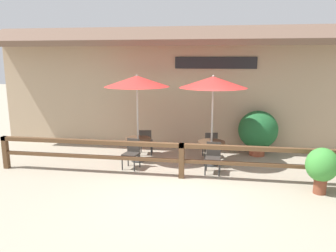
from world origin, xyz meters
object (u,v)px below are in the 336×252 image
object	(u,v)px
chair_near_streetside	(132,152)
chair_middle_wallside	(210,143)
chair_near_wallside	(146,141)
patio_umbrella_near	(137,81)
potted_plant_corner_fern	(258,131)
dining_table_middle	(211,146)
potted_plant_broad_leaf	(322,166)
chair_middle_streetside	(213,156)
patio_umbrella_middle	(213,82)
dining_table_near	(138,143)

from	to	relation	value
chair_near_streetside	chair_middle_wallside	world-z (taller)	same
chair_near_streetside	chair_near_wallside	bearing A→B (deg)	96.51
patio_umbrella_near	potted_plant_corner_fern	distance (m)	4.25
dining_table_middle	patio_umbrella_near	bearing A→B (deg)	178.99
chair_middle_wallside	chair_near_streetside	bearing A→B (deg)	17.65
dining_table_middle	chair_middle_wallside	bearing A→B (deg)	94.10
potted_plant_broad_leaf	chair_middle_streetside	bearing A→B (deg)	157.74
patio_umbrella_near	chair_near_wallside	distance (m)	2.11
patio_umbrella_middle	dining_table_middle	bearing A→B (deg)	0.00
chair_middle_streetside	dining_table_near	bearing A→B (deg)	165.39
potted_plant_broad_leaf	chair_middle_wallside	bearing A→B (deg)	137.67
dining_table_middle	potted_plant_corner_fern	world-z (taller)	potted_plant_corner_fern
dining_table_middle	potted_plant_corner_fern	distance (m)	1.96
chair_middle_streetside	potted_plant_broad_leaf	xyz separation A→B (m)	(2.54, -1.04, 0.19)
patio_umbrella_near	chair_middle_wallside	bearing A→B (deg)	16.49
patio_umbrella_middle	chair_middle_streetside	xyz separation A→B (m)	(0.07, -0.69, -1.99)
dining_table_near	potted_plant_broad_leaf	bearing A→B (deg)	-20.00
chair_near_wallside	patio_umbrella_middle	size ratio (longest dim) A/B	0.32
chair_middle_streetside	chair_middle_wallside	distance (m)	1.39
chair_middle_streetside	potted_plant_broad_leaf	distance (m)	2.75
chair_near_wallside	potted_plant_broad_leaf	xyz separation A→B (m)	(4.78, -2.46, 0.19)
chair_near_wallside	potted_plant_broad_leaf	bearing A→B (deg)	146.02
patio_umbrella_middle	chair_near_wallside	bearing A→B (deg)	161.46
patio_umbrella_near	chair_middle_streetside	size ratio (longest dim) A/B	3.11
chair_middle_streetside	patio_umbrella_near	bearing A→B (deg)	165.39
potted_plant_corner_fern	patio_umbrella_middle	bearing A→B (deg)	-139.06
dining_table_middle	potted_plant_broad_leaf	bearing A→B (deg)	-33.55
potted_plant_corner_fern	dining_table_middle	bearing A→B (deg)	-139.06
potted_plant_broad_leaf	potted_plant_corner_fern	bearing A→B (deg)	110.77
dining_table_near	patio_umbrella_middle	bearing A→B (deg)	-1.01
chair_near_streetside	chair_middle_wallside	bearing A→B (deg)	41.68
patio_umbrella_middle	chair_middle_wallside	world-z (taller)	patio_umbrella_middle
dining_table_near	chair_middle_wallside	bearing A→B (deg)	16.49
chair_near_wallside	chair_middle_wallside	bearing A→B (deg)	172.26
patio_umbrella_near	potted_plant_corner_fern	xyz separation A→B (m)	(3.72, 1.24, -1.65)
chair_near_wallside	patio_umbrella_near	bearing A→B (deg)	76.44
chair_near_wallside	potted_plant_corner_fern	world-z (taller)	potted_plant_corner_fern
potted_plant_corner_fern	chair_middle_wallside	bearing A→B (deg)	-159.01
dining_table_near	chair_near_streetside	xyz separation A→B (m)	(-0.01, -0.69, -0.09)
chair_near_streetside	dining_table_middle	xyz separation A→B (m)	(2.27, 0.65, 0.09)
dining_table_middle	chair_middle_streetside	xyz separation A→B (m)	(0.07, -0.69, -0.09)
chair_middle_streetside	chair_near_wallside	bearing A→B (deg)	150.50
patio_umbrella_middle	dining_table_middle	world-z (taller)	patio_umbrella_middle
dining_table_middle	chair_middle_wallside	distance (m)	0.70
chair_near_streetside	chair_near_wallside	world-z (taller)	same
patio_umbrella_middle	dining_table_middle	size ratio (longest dim) A/B	3.35
patio_umbrella_middle	chair_middle_wallside	bearing A→B (deg)	94.10
chair_near_streetside	potted_plant_broad_leaf	xyz separation A→B (m)	(4.88, -1.08, 0.19)
patio_umbrella_near	chair_middle_streetside	xyz separation A→B (m)	(2.32, -0.73, -1.99)
dining_table_middle	chair_near_wallside	bearing A→B (deg)	161.46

